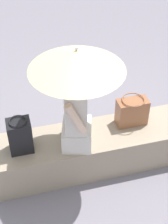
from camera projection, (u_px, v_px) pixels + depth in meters
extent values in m
plane|color=slate|center=(90.00, 163.00, 3.80)|extent=(14.00, 14.00, 0.00)
cube|color=gray|center=(91.00, 150.00, 3.66)|extent=(2.05, 0.52, 0.43)
cube|color=beige|center=(77.00, 134.00, 3.37)|extent=(0.36, 0.40, 0.22)
cube|color=beige|center=(76.00, 106.00, 3.15)|extent=(0.28, 0.36, 0.48)
sphere|color=beige|center=(76.00, 75.00, 2.93)|extent=(0.20, 0.20, 0.20)
cylinder|color=beige|center=(77.00, 91.00, 3.29)|extent=(0.21, 0.12, 0.32)
cylinder|color=beige|center=(76.00, 119.00, 2.98)|extent=(0.21, 0.12, 0.32)
cylinder|color=#B7B7BC|center=(77.00, 103.00, 3.06)|extent=(0.02, 0.02, 1.07)
cone|color=#DBBC7F|center=(77.00, 60.00, 2.78)|extent=(0.82, 0.82, 0.18)
sphere|color=#B7B7BC|center=(77.00, 48.00, 2.71)|extent=(0.03, 0.03, 0.03)
cube|color=brown|center=(132.00, 112.00, 3.58)|extent=(0.32, 0.16, 0.29)
torus|color=brown|center=(133.00, 100.00, 3.47)|extent=(0.23, 0.23, 0.01)
cube|color=black|center=(20.00, 136.00, 3.26)|extent=(0.22, 0.18, 0.35)
torus|color=black|center=(18.00, 121.00, 3.14)|extent=(0.17, 0.17, 0.01)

